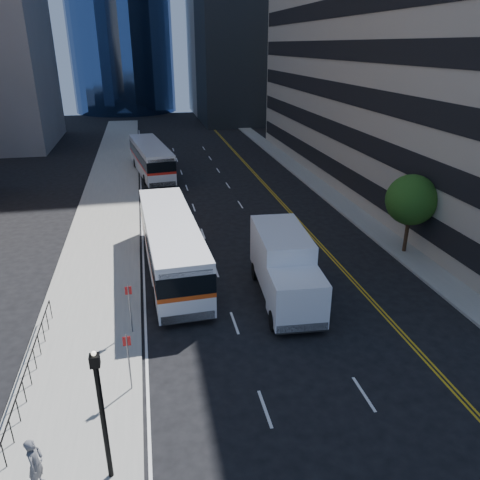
{
  "coord_description": "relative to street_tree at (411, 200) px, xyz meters",
  "views": [
    {
      "loc": [
        -7.18,
        -17.28,
        12.65
      ],
      "look_at": [
        -2.46,
        5.75,
        2.8
      ],
      "focal_mm": 35.0,
      "sensor_mm": 36.0,
      "label": 1
    }
  ],
  "objects": [
    {
      "name": "lamp_post",
      "position": [
        -18.0,
        -14.0,
        -0.92
      ],
      "size": [
        0.28,
        0.28,
        4.56
      ],
      "color": "black",
      "rests_on": "sidewalk_west"
    },
    {
      "name": "box_truck",
      "position": [
        -9.45,
        -4.16,
        -1.77
      ],
      "size": [
        3.03,
        7.57,
        3.55
      ],
      "rotation": [
        0.0,
        0.0,
        -0.07
      ],
      "color": "white",
      "rests_on": "ground"
    },
    {
      "name": "bus_front",
      "position": [
        -15.07,
        0.37,
        -1.83
      ],
      "size": [
        3.42,
        13.01,
        3.32
      ],
      "rotation": [
        0.0,
        0.0,
        0.05
      ],
      "color": "white",
      "rests_on": "ground"
    },
    {
      "name": "sidewalk_east",
      "position": [
        -0.0,
        17.0,
        -3.57
      ],
      "size": [
        2.0,
        90.0,
        0.15
      ],
      "primitive_type": "cube",
      "color": "gray",
      "rests_on": "ground"
    },
    {
      "name": "pedestrian",
      "position": [
        -20.12,
        -13.95,
        -2.59
      ],
      "size": [
        0.55,
        0.73,
        1.81
      ],
      "primitive_type": "imported",
      "rotation": [
        0.0,
        0.0,
        1.38
      ],
      "color": "#4F5055",
      "rests_on": "sidewalk_west"
    },
    {
      "name": "ground",
      "position": [
        -9.0,
        -8.0,
        -3.64
      ],
      "size": [
        160.0,
        160.0,
        0.0
      ],
      "primitive_type": "plane",
      "color": "black",
      "rests_on": "ground"
    },
    {
      "name": "street_tree",
      "position": [
        0.0,
        0.0,
        0.0
      ],
      "size": [
        3.2,
        3.2,
        5.1
      ],
      "color": "#332114",
      "rests_on": "sidewalk_east"
    },
    {
      "name": "bus_rear",
      "position": [
        -15.6,
        23.71,
        -1.89
      ],
      "size": [
        4.37,
        12.71,
        3.21
      ],
      "rotation": [
        0.0,
        0.0,
        0.14
      ],
      "color": "silver",
      "rests_on": "ground"
    },
    {
      "name": "sidewalk_west",
      "position": [
        -19.5,
        17.0,
        -3.57
      ],
      "size": [
        5.0,
        90.0,
        0.15
      ],
      "primitive_type": "cube",
      "color": "gray",
      "rests_on": "ground"
    }
  ]
}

